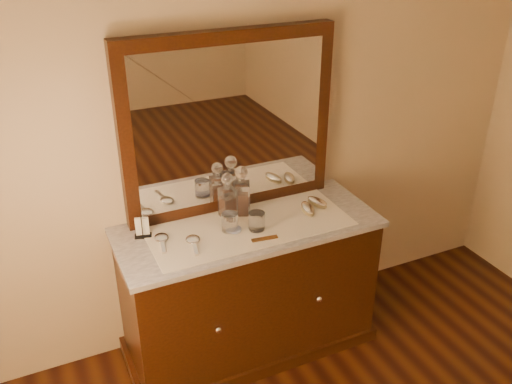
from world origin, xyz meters
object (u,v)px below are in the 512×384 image
at_px(pin_dish, 234,229).
at_px(decanter_left, 228,200).
at_px(brush_near, 308,209).
at_px(brush_far, 317,202).
at_px(hand_mirror_inner, 193,241).
at_px(dresser_cabinet, 249,290).
at_px(comb, 265,238).
at_px(mirror_frame, 229,124).
at_px(napkin_rack, 142,228).
at_px(decanter_right, 242,195).
at_px(hand_mirror_outer, 162,239).

distance_m(pin_dish, decanter_left, 0.19).
distance_m(decanter_left, brush_near, 0.46).
height_order(brush_far, hand_mirror_inner, brush_far).
relative_size(dresser_cabinet, comb, 10.00).
height_order(dresser_cabinet, comb, comb).
xyz_separation_m(mirror_frame, comb, (0.02, -0.42, -0.49)).
distance_m(mirror_frame, comb, 0.65).
height_order(mirror_frame, brush_near, mirror_frame).
relative_size(napkin_rack, decanter_left, 0.50).
xyz_separation_m(decanter_left, decanter_right, (0.08, -0.00, 0.01)).
bearing_deg(decanter_right, hand_mirror_inner, -153.15).
xyz_separation_m(mirror_frame, brush_near, (0.36, -0.26, -0.48)).
height_order(pin_dish, brush_far, brush_far).
bearing_deg(comb, decanter_left, 112.33).
distance_m(dresser_cabinet, brush_near, 0.59).
bearing_deg(comb, pin_dish, 134.37).
distance_m(decanter_left, decanter_right, 0.08).
relative_size(pin_dish, brush_near, 0.49).
relative_size(napkin_rack, decanter_right, 0.45).
xyz_separation_m(brush_far, hand_mirror_inner, (-0.78, -0.08, -0.01)).
bearing_deg(hand_mirror_outer, brush_far, -0.47).
xyz_separation_m(napkin_rack, decanter_right, (0.57, 0.00, 0.06)).
distance_m(dresser_cabinet, hand_mirror_outer, 0.66).
bearing_deg(napkin_rack, decanter_left, 0.47).
bearing_deg(mirror_frame, napkin_rack, -167.79).
relative_size(comb, brush_far, 0.92).
relative_size(napkin_rack, hand_mirror_inner, 0.67).
distance_m(pin_dish, brush_far, 0.55).
distance_m(napkin_rack, hand_mirror_inner, 0.28).
bearing_deg(mirror_frame, hand_mirror_outer, -156.51).
bearing_deg(hand_mirror_outer, comb, -23.31).
distance_m(dresser_cabinet, mirror_frame, 0.97).
bearing_deg(decanter_right, mirror_frame, 98.55).
bearing_deg(pin_dish, mirror_frame, 70.95).
height_order(decanter_right, brush_near, decanter_right).
xyz_separation_m(pin_dish, hand_mirror_inner, (-0.24, -0.02, 0.00)).
xyz_separation_m(mirror_frame, brush_far, (0.45, -0.21, -0.48)).
relative_size(decanter_right, brush_near, 1.88).
xyz_separation_m(pin_dish, brush_far, (0.54, 0.06, 0.01)).
bearing_deg(mirror_frame, pin_dish, -109.05).
xyz_separation_m(napkin_rack, brush_far, (1.00, -0.09, -0.03)).
xyz_separation_m(napkin_rack, brush_near, (0.91, -0.14, -0.03)).
xyz_separation_m(napkin_rack, decanter_left, (0.48, 0.00, 0.05)).
bearing_deg(hand_mirror_inner, dresser_cabinet, 8.09).
xyz_separation_m(dresser_cabinet, hand_mirror_inner, (-0.33, -0.05, 0.45)).
bearing_deg(mirror_frame, decanter_right, -81.45).
relative_size(dresser_cabinet, mirror_frame, 1.17).
bearing_deg(decanter_left, napkin_rack, -179.53).
xyz_separation_m(dresser_cabinet, decanter_left, (-0.07, 0.13, 0.55)).
xyz_separation_m(comb, decanter_right, (0.00, 0.30, 0.11)).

